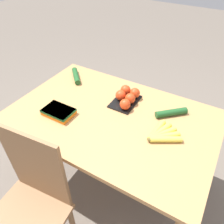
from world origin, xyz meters
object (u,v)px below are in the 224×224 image
(carrot_bag, at_px, (59,112))
(cucumber_near, at_px, (171,113))
(chair, at_px, (31,206))
(banana_bunch, at_px, (162,134))
(tomato_pack, at_px, (127,97))
(cucumber_far, at_px, (76,76))

(carrot_bag, bearing_deg, cucumber_near, -150.42)
(chair, relative_size, cucumber_near, 5.25)
(banana_bunch, relative_size, cucumber_near, 1.07)
(tomato_pack, relative_size, cucumber_far, 1.28)
(banana_bunch, distance_m, carrot_bag, 0.68)
(chair, xyz_separation_m, cucumber_far, (0.34, -0.91, 0.28))
(tomato_pack, relative_size, carrot_bag, 1.18)
(cucumber_far, bearing_deg, banana_bunch, 162.16)
(carrot_bag, relative_size, cucumber_near, 1.07)
(carrot_bag, xyz_separation_m, cucumber_far, (0.18, -0.42, -0.00))
(cucumber_far, bearing_deg, cucumber_near, 176.22)
(chair, distance_m, cucumber_near, 1.02)
(tomato_pack, height_order, cucumber_far, tomato_pack)
(banana_bunch, bearing_deg, chair, 51.82)
(carrot_bag, height_order, cucumber_near, cucumber_near)
(banana_bunch, relative_size, tomato_pack, 0.85)
(carrot_bag, distance_m, cucumber_near, 0.75)
(banana_bunch, xyz_separation_m, carrot_bag, (0.66, 0.15, 0.01))
(banana_bunch, relative_size, carrot_bag, 1.00)
(tomato_pack, xyz_separation_m, cucumber_near, (-0.32, -0.01, -0.02))
(tomato_pack, distance_m, cucumber_near, 0.32)
(banana_bunch, height_order, tomato_pack, tomato_pack)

